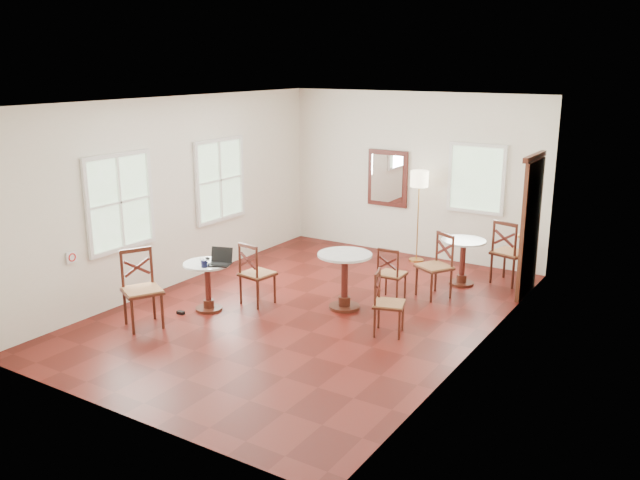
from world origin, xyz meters
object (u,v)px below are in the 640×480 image
at_px(cafe_table_mid, 345,275).
at_px(power_adapter, 181,313).
at_px(floor_lamp, 419,185).
at_px(chair_near_b, 142,289).
at_px(cafe_table_back, 463,257).
at_px(chair_back_a, 509,252).
at_px(chair_mid_a, 391,274).
at_px(water_glass, 202,261).
at_px(cafe_table_near, 208,281).
at_px(laptop, 220,260).
at_px(chair_mid_b, 387,303).
at_px(chair_back_b, 436,266).
at_px(chair_near_a, 256,274).
at_px(navy_mug, 204,264).
at_px(mouse, 208,258).

bearing_deg(cafe_table_mid, power_adapter, -142.03).
bearing_deg(floor_lamp, chair_near_b, -111.34).
relative_size(cafe_table_back, chair_back_a, 0.71).
xyz_separation_m(chair_mid_a, floor_lamp, (-0.53, 2.12, 0.98)).
bearing_deg(power_adapter, water_glass, 47.85).
distance_m(cafe_table_near, chair_mid_a, 2.73).
bearing_deg(laptop, chair_mid_b, -5.05).
xyz_separation_m(cafe_table_back, chair_mid_b, (-0.11, -2.47, -0.03)).
distance_m(chair_mid_b, power_adapter, 3.01).
height_order(chair_mid_a, floor_lamp, floor_lamp).
bearing_deg(chair_back_b, water_glass, -107.89).
height_order(chair_mid_a, chair_back_b, chair_back_b).
bearing_deg(cafe_table_near, chair_near_a, 52.80).
bearing_deg(cafe_table_mid, chair_back_a, 55.06).
distance_m(chair_back_b, navy_mug, 3.50).
xyz_separation_m(chair_near_b, chair_mid_b, (2.95, 1.53, -0.10)).
distance_m(chair_near_a, laptop, 0.65).
height_order(floor_lamp, navy_mug, floor_lamp).
bearing_deg(chair_back_a, chair_back_b, 72.15).
height_order(chair_mid_b, floor_lamp, floor_lamp).
distance_m(chair_near_a, power_adapter, 1.23).
bearing_deg(mouse, cafe_table_near, -42.92).
height_order(cafe_table_near, chair_near_b, chair_near_b).
height_order(cafe_table_near, chair_mid_a, chair_mid_a).
relative_size(cafe_table_near, water_glass, 7.39).
height_order(cafe_table_mid, chair_mid_b, chair_mid_b).
distance_m(floor_lamp, laptop, 4.12).
bearing_deg(floor_lamp, water_glass, -111.11).
distance_m(cafe_table_near, chair_near_b, 1.00).
relative_size(cafe_table_mid, navy_mug, 6.49).
xyz_separation_m(chair_near_b, chair_back_b, (2.91, 3.24, -0.04)).
height_order(water_glass, power_adapter, water_glass).
relative_size(cafe_table_mid, floor_lamp, 0.51).
bearing_deg(chair_near_b, cafe_table_mid, -16.03).
height_order(cafe_table_mid, chair_near_a, chair_near_a).
distance_m(cafe_table_back, mouse, 4.08).
distance_m(cafe_table_mid, laptop, 1.80).
relative_size(chair_back_a, laptop, 2.76).
distance_m(cafe_table_near, power_adapter, 0.59).
distance_m(cafe_table_mid, navy_mug, 2.02).
xyz_separation_m(chair_near_b, navy_mug, (0.46, 0.76, 0.24)).
bearing_deg(cafe_table_back, floor_lamp, 144.75).
bearing_deg(chair_near_b, cafe_table_near, 7.57).
distance_m(chair_mid_b, water_glass, 2.71).
bearing_deg(laptop, chair_back_b, 25.76).
bearing_deg(chair_mid_a, chair_mid_b, 111.29).
distance_m(cafe_table_mid, water_glass, 2.06).
distance_m(chair_mid_a, navy_mug, 2.79).
distance_m(chair_mid_a, laptop, 2.56).
bearing_deg(cafe_table_mid, mouse, -150.71).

